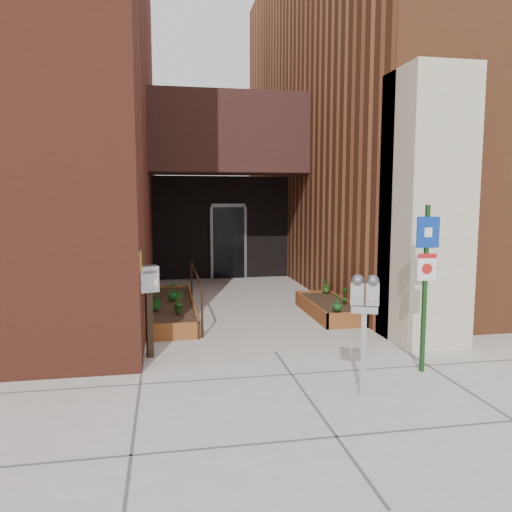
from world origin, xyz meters
TOP-DOWN VIEW (x-y plane):
  - ground at (0.00, 0.00)m, footprint 80.00×80.00m
  - architecture at (-0.18, 6.89)m, footprint 20.00×14.60m
  - planter_left at (-1.55, 2.70)m, footprint 0.90×3.60m
  - planter_right at (1.60, 2.20)m, footprint 0.80×2.20m
  - handrail at (-1.05, 2.65)m, footprint 0.04×3.34m
  - parking_meter at (0.65, -1.88)m, footprint 0.34×0.23m
  - sign_post at (1.80, -1.21)m, footprint 0.31×0.08m
  - payment_dropbox at (-1.90, 0.12)m, footprint 0.32×0.27m
  - shrub_left_a at (-1.85, 2.04)m, footprint 0.46×0.46m
  - shrub_left_b at (-1.43, 1.69)m, footprint 0.26×0.26m
  - shrub_left_c at (-1.52, 2.87)m, footprint 0.28×0.28m
  - shrub_left_d at (-1.85, 4.15)m, footprint 0.30×0.30m
  - shrub_right_a at (1.46, 1.30)m, footprint 0.19×0.19m
  - shrub_right_b at (1.85, 1.94)m, footprint 0.21×0.21m
  - shrub_right_c at (1.85, 3.10)m, footprint 0.37×0.37m

SIDE VIEW (x-z plane):
  - ground at x=0.00m, z-range 0.00..0.00m
  - planter_left at x=-1.55m, z-range -0.02..0.28m
  - planter_right at x=1.60m, z-range -0.02..0.28m
  - shrub_right_c at x=1.85m, z-range 0.30..0.60m
  - shrub_right_b at x=1.85m, z-range 0.30..0.61m
  - shrub_right_a at x=1.46m, z-range 0.30..0.61m
  - shrub_left_c at x=-1.52m, z-range 0.30..0.65m
  - shrub_left_b at x=-1.43m, z-range 0.30..0.69m
  - shrub_left_d at x=-1.85m, z-range 0.30..0.70m
  - shrub_left_a at x=-1.85m, z-range 0.30..0.71m
  - handrail at x=-1.05m, z-range 0.30..1.20m
  - payment_dropbox at x=-1.90m, z-range 0.31..1.69m
  - parking_meter at x=0.65m, z-range 0.41..1.89m
  - sign_post at x=1.80m, z-range 0.26..2.55m
  - architecture at x=-0.18m, z-range -0.02..9.98m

